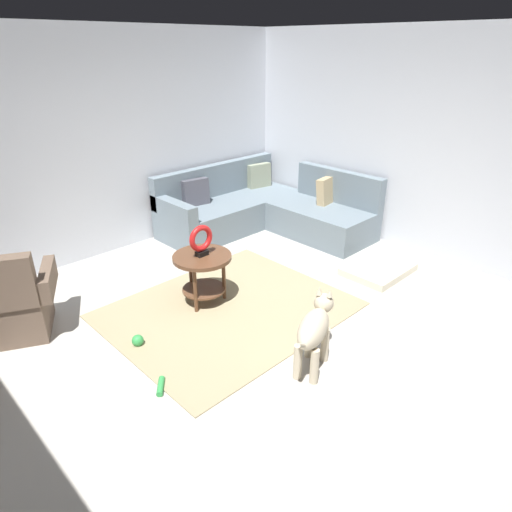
{
  "coord_description": "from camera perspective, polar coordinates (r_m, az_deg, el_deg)",
  "views": [
    {
      "loc": [
        -2.4,
        -2.32,
        2.48
      ],
      "look_at": [
        0.45,
        0.6,
        0.55
      ],
      "focal_mm": 31.62,
      "sensor_mm": 36.0,
      "label": 1
    }
  ],
  "objects": [
    {
      "name": "ground_plane",
      "position": [
        4.19,
        1.35,
        -11.84
      ],
      "size": [
        6.0,
        6.0,
        0.1
      ],
      "primitive_type": "cube",
      "color": "#B7B2A8"
    },
    {
      "name": "dog_toy_ball",
      "position": [
        4.27,
        -14.73,
        -10.29
      ],
      "size": [
        0.11,
        0.11,
        0.11
      ],
      "primitive_type": "sphere",
      "color": "green",
      "rests_on": "ground_plane"
    },
    {
      "name": "wall_right",
      "position": [
        5.93,
        22.33,
        12.49
      ],
      "size": [
        0.12,
        6.0,
        2.7
      ],
      "primitive_type": "cube",
      "color": "silver",
      "rests_on": "ground_plane"
    },
    {
      "name": "torus_sculpture",
      "position": [
        4.52,
        -6.96,
        2.04
      ],
      "size": [
        0.28,
        0.08,
        0.33
      ],
      "color": "black",
      "rests_on": "side_table"
    },
    {
      "name": "dog_bed_mat",
      "position": [
        5.56,
        15.21,
        -1.63
      ],
      "size": [
        0.8,
        0.6,
        0.09
      ],
      "primitive_type": "cube",
      "color": "beige",
      "rests_on": "ground_plane"
    },
    {
      "name": "dog",
      "position": [
        3.75,
        7.43,
        -9.06
      ],
      "size": [
        0.8,
        0.4,
        0.63
      ],
      "rotation": [
        0.0,
        0.0,
        5.1
      ],
      "color": "beige",
      "rests_on": "ground_plane"
    },
    {
      "name": "armchair",
      "position": [
        4.7,
        -28.68,
        -5.43
      ],
      "size": [
        0.98,
        0.9,
        0.88
      ],
      "rotation": [
        0.0,
        0.0,
        -0.47
      ],
      "color": "brown",
      "rests_on": "ground_plane"
    },
    {
      "name": "sectional_couch",
      "position": [
        6.55,
        1.02,
        5.8
      ],
      "size": [
        2.2,
        2.25,
        0.88
      ],
      "color": "slate",
      "rests_on": "ground_plane"
    },
    {
      "name": "side_table",
      "position": [
        4.64,
        -6.78,
        -1.3
      ],
      "size": [
        0.6,
        0.6,
        0.54
      ],
      "color": "brown",
      "rests_on": "ground_plane"
    },
    {
      "name": "area_rug",
      "position": [
        4.67,
        -3.52,
        -6.79
      ],
      "size": [
        2.3,
        1.9,
        0.01
      ],
      "primitive_type": "cube",
      "color": "tan",
      "rests_on": "ground_plane"
    },
    {
      "name": "dog_toy_rope",
      "position": [
        3.79,
        -11.97,
        -15.81
      ],
      "size": [
        0.16,
        0.18,
        0.05
      ],
      "primitive_type": "cylinder",
      "rotation": [
        0.0,
        1.57,
        0.89
      ],
      "color": "green",
      "rests_on": "ground_plane"
    },
    {
      "name": "wall_back",
      "position": [
        5.89,
        -19.9,
        12.79
      ],
      "size": [
        6.0,
        0.12,
        2.7
      ],
      "primitive_type": "cube",
      "color": "silver",
      "rests_on": "ground_plane"
    }
  ]
}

